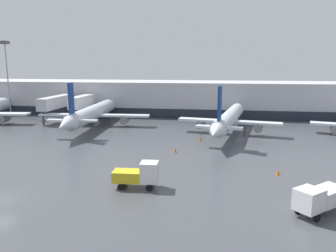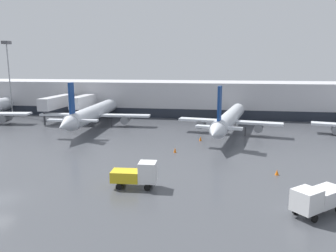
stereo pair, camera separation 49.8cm
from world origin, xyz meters
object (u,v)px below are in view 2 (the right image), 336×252
Objects in this scene: parked_jet_0 at (95,112)px; traffic_cone_0 at (277,172)px; service_truck_1 at (317,198)px; service_truck_0 at (137,174)px; apron_light_mast_2 at (8,58)px; parked_jet_2 at (229,119)px; traffic_cone_1 at (175,150)px; traffic_cone_3 at (200,139)px.

parked_jet_0 reaches higher than traffic_cone_0.
parked_jet_0 is at bearing -88.60° from service_truck_1.
traffic_cone_0 is at bearing 19.57° from service_truck_0.
apron_light_mast_2 reaches higher than parked_jet_0.
parked_jet_0 is 31.79m from apron_light_mast_2.
service_truck_0 is at bearing -157.23° from traffic_cone_0.
parked_jet_2 reaches higher than traffic_cone_1.
traffic_cone_0 is 0.88× the size of traffic_cone_3.
traffic_cone_1 reaches higher than traffic_cone_0.
parked_jet_0 is 54.21× the size of traffic_cone_0.
parked_jet_0 is at bearing 114.88° from service_truck_0.
apron_light_mast_2 reaches higher than traffic_cone_3.
traffic_cone_3 is at bearing -22.48° from apron_light_mast_2.
parked_jet_0 is 47.95× the size of traffic_cone_1.
service_truck_0 is 24.77m from traffic_cone_3.
parked_jet_0 reaches higher than traffic_cone_3.
apron_light_mast_2 is at bearing 157.52° from traffic_cone_3.
traffic_cone_0 is at bearing -157.21° from parked_jet_2.
traffic_cone_3 is at bearing -118.00° from parked_jet_0.
service_truck_1 is 8.26× the size of traffic_cone_0.
traffic_cone_1 is at bearing -92.26° from service_truck_1.
apron_light_mast_2 is (-27.44, 10.30, 12.31)m from parked_jet_0.
parked_jet_2 is at bearing 102.83° from traffic_cone_0.
parked_jet_0 reaches higher than traffic_cone_1.
parked_jet_0 is 30.02m from parked_jet_2.
service_truck_0 is 0.26× the size of apron_light_mast_2.
traffic_cone_1 is at bearing 78.74° from service_truck_0.
traffic_cone_3 is (-5.21, -6.53, -2.71)m from parked_jet_2.
service_truck_0 reaches higher than traffic_cone_1.
parked_jet_2 is (29.65, -4.64, 0.08)m from parked_jet_0.
service_truck_1 is 7.24× the size of traffic_cone_3.
parked_jet_2 reaches higher than traffic_cone_0.
apron_light_mast_2 reaches higher than service_truck_1.
service_truck_0 reaches higher than traffic_cone_3.
apron_light_mast_2 is at bearing 85.30° from parked_jet_2.
service_truck_1 is (36.91, -39.05, -1.51)m from parked_jet_0.
traffic_cone_3 is 0.04× the size of apron_light_mast_2.
traffic_cone_0 is at bearing -132.48° from parked_jet_0.
service_truck_0 is 17.68m from traffic_cone_0.
service_truck_0 is at bearing -103.17° from traffic_cone_3.
traffic_cone_3 is (24.45, -11.17, -2.63)m from parked_jet_0.
parked_jet_2 is 42.56× the size of traffic_cone_1.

